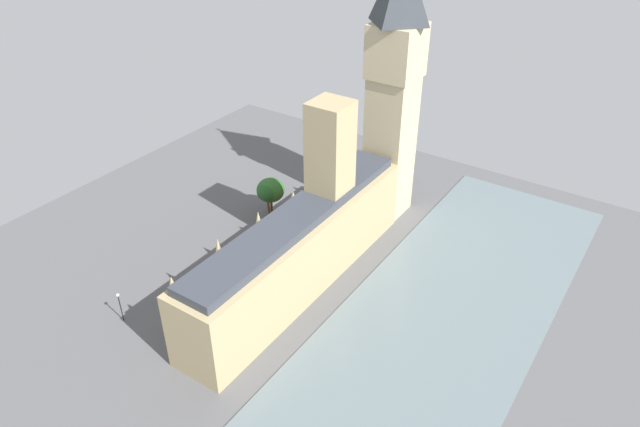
# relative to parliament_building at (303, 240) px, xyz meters

# --- Properties ---
(ground_plane) EXTENTS (126.55, 126.55, 0.00)m
(ground_plane) POSITION_rel_parliament_building_xyz_m (1.99, 1.51, -9.04)
(ground_plane) COLOR #565659
(river_thames) EXTENTS (32.76, 113.89, 0.25)m
(river_thames) POSITION_rel_parliament_building_xyz_m (-26.31, 1.51, -8.92)
(river_thames) COLOR slate
(river_thames) RESTS_ON ground
(parliament_building) EXTENTS (10.58, 56.55, 32.98)m
(parliament_building) POSITION_rel_parliament_building_xyz_m (0.00, 0.00, 0.00)
(parliament_building) COLOR tan
(parliament_building) RESTS_ON ground
(clock_tower) EXTENTS (9.62, 9.62, 56.75)m
(clock_tower) POSITION_rel_parliament_building_xyz_m (-0.69, -30.98, 20.33)
(clock_tower) COLOR #CCBA8E
(clock_tower) RESTS_ON ground
(double_decker_bus_by_river_gate) EXTENTS (2.87, 10.56, 4.75)m
(double_decker_bus_by_river_gate) POSITION_rel_parliament_building_xyz_m (11.17, -7.71, -6.41)
(double_decker_bus_by_river_gate) COLOR red
(double_decker_bus_by_river_gate) RESTS_ON ground
(car_white_corner) EXTENTS (1.95, 4.59, 1.74)m
(car_white_corner) POSITION_rel_parliament_building_xyz_m (11.30, 3.44, -8.16)
(car_white_corner) COLOR silver
(car_white_corner) RESTS_ON ground
(car_yellow_cab_opposite_hall) EXTENTS (2.29, 4.45, 1.74)m
(car_yellow_cab_opposite_hall) POSITION_rel_parliament_building_xyz_m (11.43, 14.31, -8.16)
(car_yellow_cab_opposite_hall) COLOR gold
(car_yellow_cab_opposite_hall) RESTS_ON ground
(pedestrian_trailing) EXTENTS (0.70, 0.63, 1.72)m
(pedestrian_trailing) POSITION_rel_parliament_building_xyz_m (7.88, 3.91, -8.27)
(pedestrian_trailing) COLOR maroon
(pedestrian_trailing) RESTS_ON ground
(plane_tree_far_end) EXTENTS (6.18, 6.18, 8.72)m
(plane_tree_far_end) POSITION_rel_parliament_building_xyz_m (19.48, -14.91, -2.98)
(plane_tree_far_end) COLOR brown
(plane_tree_far_end) RESTS_ON ground
(plane_tree_leading) EXTENTS (4.82, 4.82, 8.29)m
(plane_tree_leading) POSITION_rel_parliament_building_xyz_m (19.35, -13.76, -2.86)
(plane_tree_leading) COLOR brown
(plane_tree_leading) RESTS_ON ground
(street_lamp_midblock) EXTENTS (0.56, 0.56, 5.93)m
(street_lamp_midblock) POSITION_rel_parliament_building_xyz_m (19.67, 26.90, -4.87)
(street_lamp_midblock) COLOR black
(street_lamp_midblock) RESTS_ON ground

